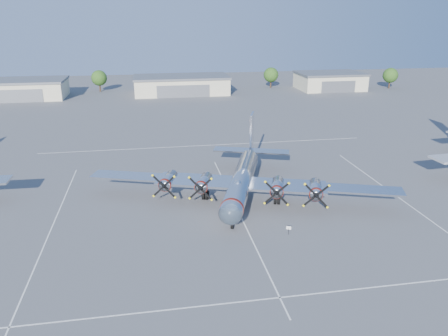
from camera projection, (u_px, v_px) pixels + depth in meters
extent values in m
plane|color=#505052|center=(232.00, 198.00, 58.15)|extent=(260.00, 260.00, 0.00)
cube|color=silver|center=(52.00, 228.00, 49.94)|extent=(0.15, 40.00, 0.01)
cube|color=silver|center=(239.00, 214.00, 53.50)|extent=(0.15, 40.00, 0.01)
cube|color=silver|center=(404.00, 201.00, 57.07)|extent=(0.15, 40.00, 0.01)
cube|color=silver|center=(280.00, 298.00, 37.72)|extent=(60.00, 0.15, 0.01)
cube|color=silver|center=(207.00, 145.00, 81.36)|extent=(60.00, 0.15, 0.01)
cube|color=beige|center=(26.00, 90.00, 126.20)|extent=(22.00, 14.00, 4.80)
cube|color=slate|center=(24.00, 80.00, 125.29)|extent=(22.60, 14.60, 0.60)
cube|color=slate|center=(20.00, 96.00, 119.85)|extent=(12.10, 0.20, 3.60)
cube|color=beige|center=(181.00, 86.00, 133.49)|extent=(28.00, 14.00, 4.80)
cube|color=slate|center=(181.00, 77.00, 132.59)|extent=(28.60, 14.60, 0.60)
cube|color=slate|center=(183.00, 91.00, 127.15)|extent=(15.40, 0.20, 3.60)
cube|color=beige|center=(330.00, 82.00, 141.28)|extent=(20.00, 14.00, 4.80)
cube|color=slate|center=(330.00, 73.00, 140.38)|extent=(20.60, 14.60, 0.60)
cube|color=slate|center=(338.00, 87.00, 134.93)|extent=(11.00, 0.20, 3.60)
cylinder|color=#382619|center=(100.00, 87.00, 137.20)|extent=(0.50, 0.50, 2.80)
sphere|color=#254513|center=(99.00, 78.00, 136.25)|extent=(4.80, 4.80, 4.80)
cylinder|color=#382619|center=(271.00, 84.00, 144.26)|extent=(0.50, 0.50, 2.80)
sphere|color=#254513|center=(271.00, 75.00, 143.32)|extent=(4.80, 4.80, 4.80)
cylinder|color=#382619|center=(389.00, 84.00, 143.00)|extent=(0.50, 0.50, 2.80)
sphere|color=#254513|center=(390.00, 75.00, 142.05)|extent=(4.80, 4.80, 4.80)
cylinder|color=black|center=(289.00, 231.00, 48.36)|extent=(0.06, 0.06, 0.78)
cube|color=white|center=(289.00, 228.00, 48.21)|extent=(0.51, 0.25, 0.39)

